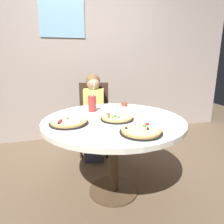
% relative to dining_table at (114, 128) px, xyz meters
% --- Properties ---
extents(ground_plane, '(8.00, 8.00, 0.00)m').
position_rel_dining_table_xyz_m(ground_plane, '(0.00, 0.00, -0.66)').
color(ground_plane, brown).
extents(wall_with_window, '(5.20, 0.14, 2.90)m').
position_rel_dining_table_xyz_m(wall_with_window, '(-0.00, 1.67, 0.79)').
color(wall_with_window, '#A8998E').
rests_on(wall_with_window, ground_plane).
extents(dining_table, '(1.27, 1.27, 0.75)m').
position_rel_dining_table_xyz_m(dining_table, '(0.00, 0.00, 0.00)').
color(dining_table, silver).
rests_on(dining_table, ground_plane).
extents(chair_wooden, '(0.48, 0.48, 0.95)m').
position_rel_dining_table_xyz_m(chair_wooden, '(0.02, 1.00, -0.13)').
color(chair_wooden, '#382619').
rests_on(chair_wooden, ground_plane).
extents(diner_child, '(0.33, 0.43, 1.08)m').
position_rel_dining_table_xyz_m(diner_child, '(-0.02, 0.82, -0.17)').
color(diner_child, '#3F4766').
rests_on(diner_child, ground_plane).
extents(pizza_veggie, '(0.30, 0.30, 0.05)m').
position_rel_dining_table_xyz_m(pizza_veggie, '(0.02, -0.03, 0.11)').
color(pizza_veggie, black).
rests_on(pizza_veggie, dining_table).
extents(pizza_cheese, '(0.31, 0.31, 0.05)m').
position_rel_dining_table_xyz_m(pizza_cheese, '(0.09, -0.41, 0.11)').
color(pizza_cheese, black).
rests_on(pizza_cheese, dining_table).
extents(pizza_pepperoni, '(0.32, 0.32, 0.05)m').
position_rel_dining_table_xyz_m(pizza_pepperoni, '(-0.40, -0.04, 0.11)').
color(pizza_pepperoni, black).
rests_on(pizza_pepperoni, dining_table).
extents(soda_cup, '(0.08, 0.08, 0.31)m').
position_rel_dining_table_xyz_m(soda_cup, '(-0.13, 0.31, 0.17)').
color(soda_cup, '#B73333').
rests_on(soda_cup, dining_table).
extents(sauce_bowl, '(0.07, 0.07, 0.04)m').
position_rel_dining_table_xyz_m(sauce_bowl, '(0.26, 0.45, 0.11)').
color(sauce_bowl, brown).
rests_on(sauce_bowl, dining_table).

